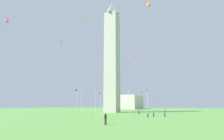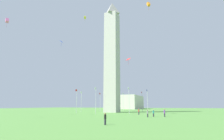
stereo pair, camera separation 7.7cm
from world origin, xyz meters
name	(u,v)px [view 1 (the left image)]	position (x,y,z in m)	size (l,w,h in m)	color
ground_plane	(112,112)	(0.00, 0.00, 0.00)	(260.00, 260.00, 0.00)	#548C3D
obelisk_monument	(112,54)	(0.00, 0.00, 23.28)	(5.12, 5.12, 46.56)	#B7B2A8
flagpole_n	(96,99)	(13.86, 0.00, 4.61)	(1.12, 0.14, 8.43)	silver
flagpole_ne	(129,99)	(9.82, 9.76, 4.61)	(1.12, 0.14, 8.43)	silver
flagpole_e	(147,100)	(0.06, 13.80, 4.61)	(1.12, 0.14, 8.43)	silver
flagpole_se	(142,101)	(-9.70, 9.76, 4.61)	(1.12, 0.14, 8.43)	silver
flagpole_s	(123,101)	(-13.74, 0.00, 4.61)	(1.12, 0.14, 8.43)	silver
flagpole_sw	(100,101)	(-9.70, -9.76, 4.61)	(1.12, 0.14, 8.43)	silver
flagpole_w	(81,101)	(0.06, -13.80, 4.61)	(1.12, 0.14, 8.43)	silver
flagpole_nw	(77,100)	(9.82, -9.76, 4.61)	(1.12, 0.14, 8.43)	silver
person_gray_shirt	(148,114)	(23.30, 18.02, 0.83)	(0.32, 0.32, 1.67)	#2D2D38
person_purple_shirt	(165,113)	(20.69, 21.48, 0.89)	(0.32, 0.32, 1.79)	#2D2D38
person_teal_shirt	(154,113)	(21.25, 19.01, 0.84)	(0.32, 0.32, 1.69)	#2D2D38
person_black_shirt	(106,119)	(41.39, 15.52, 0.80)	(0.32, 0.32, 1.62)	#2D2D38
person_red_shirt	(139,112)	(13.00, 13.56, 0.86)	(0.32, 0.32, 1.72)	#2D2D38
kite_blue_diamond	(61,42)	(26.42, -4.70, 20.10)	(0.95, 0.75, 1.62)	blue
kite_yellow_box	(85,18)	(14.41, -4.63, 33.38)	(1.11, 0.75, 2.06)	yellow
kite_pink_box	(7,20)	(33.92, -17.30, 25.37)	(1.23, 1.48, 2.76)	pink
kite_red_diamond	(128,59)	(9.77, 9.74, 17.68)	(1.70, 1.85, 2.54)	red
kite_orange_box	(149,4)	(30.77, 20.49, 23.32)	(0.97, 0.94, 1.90)	orange
distant_building	(129,102)	(-69.28, -13.44, 5.03)	(29.77, 16.72, 10.07)	beige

